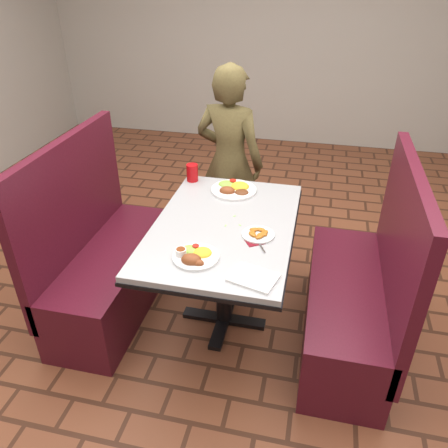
{
  "coord_description": "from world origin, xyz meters",
  "views": [
    {
      "loc": [
        0.48,
        -2.11,
        2.05
      ],
      "look_at": [
        0.0,
        0.0,
        0.75
      ],
      "focal_mm": 35.0,
      "sensor_mm": 36.0,
      "label": 1
    }
  ],
  "objects_px": {
    "near_dinner_plate": "(195,254)",
    "booth_bench_right": "(355,300)",
    "booth_bench_left": "(107,264)",
    "red_tumbler": "(192,173)",
    "far_dinner_plate": "(234,187)",
    "diner_person": "(229,163)",
    "dining_table": "(224,238)",
    "plantain_plate": "(258,234)"
  },
  "relations": [
    {
      "from": "far_dinner_plate",
      "to": "plantain_plate",
      "type": "relative_size",
      "value": 1.65
    },
    {
      "from": "near_dinner_plate",
      "to": "booth_bench_right",
      "type": "bearing_deg",
      "value": 22.78
    },
    {
      "from": "red_tumbler",
      "to": "far_dinner_plate",
      "type": "bearing_deg",
      "value": -16.23
    },
    {
      "from": "dining_table",
      "to": "far_dinner_plate",
      "type": "relative_size",
      "value": 4.04
    },
    {
      "from": "booth_bench_left",
      "to": "diner_person",
      "type": "relative_size",
      "value": 0.81
    },
    {
      "from": "booth_bench_right",
      "to": "near_dinner_plate",
      "type": "distance_m",
      "value": 1.04
    },
    {
      "from": "booth_bench_right",
      "to": "diner_person",
      "type": "xyz_separation_m",
      "value": [
        -0.96,
        0.91,
        0.41
      ]
    },
    {
      "from": "booth_bench_left",
      "to": "booth_bench_right",
      "type": "distance_m",
      "value": 1.6
    },
    {
      "from": "diner_person",
      "to": "far_dinner_plate",
      "type": "xyz_separation_m",
      "value": [
        0.13,
        -0.48,
        0.04
      ]
    },
    {
      "from": "booth_bench_left",
      "to": "diner_person",
      "type": "bearing_deg",
      "value": 55.25
    },
    {
      "from": "booth_bench_right",
      "to": "diner_person",
      "type": "height_order",
      "value": "diner_person"
    },
    {
      "from": "booth_bench_right",
      "to": "far_dinner_plate",
      "type": "height_order",
      "value": "booth_bench_right"
    },
    {
      "from": "booth_bench_left",
      "to": "far_dinner_plate",
      "type": "xyz_separation_m",
      "value": [
        0.77,
        0.43,
        0.45
      ]
    },
    {
      "from": "far_dinner_plate",
      "to": "red_tumbler",
      "type": "height_order",
      "value": "red_tumbler"
    },
    {
      "from": "dining_table",
      "to": "near_dinner_plate",
      "type": "distance_m",
      "value": 0.39
    },
    {
      "from": "far_dinner_plate",
      "to": "booth_bench_right",
      "type": "bearing_deg",
      "value": -27.51
    },
    {
      "from": "dining_table",
      "to": "near_dinner_plate",
      "type": "bearing_deg",
      "value": -100.93
    },
    {
      "from": "dining_table",
      "to": "diner_person",
      "type": "distance_m",
      "value": 0.93
    },
    {
      "from": "dining_table",
      "to": "plantain_plate",
      "type": "bearing_deg",
      "value": -20.6
    },
    {
      "from": "plantain_plate",
      "to": "red_tumbler",
      "type": "height_order",
      "value": "red_tumbler"
    },
    {
      "from": "booth_bench_left",
      "to": "red_tumbler",
      "type": "bearing_deg",
      "value": 48.92
    },
    {
      "from": "far_dinner_plate",
      "to": "red_tumbler",
      "type": "xyz_separation_m",
      "value": [
        -0.31,
        0.09,
        0.03
      ]
    },
    {
      "from": "far_dinner_plate",
      "to": "plantain_plate",
      "type": "height_order",
      "value": "far_dinner_plate"
    },
    {
      "from": "far_dinner_plate",
      "to": "diner_person",
      "type": "bearing_deg",
      "value": 105.66
    },
    {
      "from": "booth_bench_right",
      "to": "near_dinner_plate",
      "type": "height_order",
      "value": "booth_bench_right"
    },
    {
      "from": "booth_bench_left",
      "to": "near_dinner_plate",
      "type": "xyz_separation_m",
      "value": [
        0.73,
        -0.36,
        0.45
      ]
    },
    {
      "from": "far_dinner_plate",
      "to": "red_tumbler",
      "type": "bearing_deg",
      "value": 163.77
    },
    {
      "from": "booth_bench_right",
      "to": "far_dinner_plate",
      "type": "bearing_deg",
      "value": 152.49
    },
    {
      "from": "dining_table",
      "to": "booth_bench_right",
      "type": "xyz_separation_m",
      "value": [
        0.8,
        0.0,
        -0.32
      ]
    },
    {
      "from": "diner_person",
      "to": "near_dinner_plate",
      "type": "height_order",
      "value": "diner_person"
    },
    {
      "from": "diner_person",
      "to": "red_tumbler",
      "type": "bearing_deg",
      "value": 77.35
    },
    {
      "from": "booth_bench_right",
      "to": "plantain_plate",
      "type": "bearing_deg",
      "value": -172.27
    },
    {
      "from": "dining_table",
      "to": "diner_person",
      "type": "bearing_deg",
      "value": 100.27
    },
    {
      "from": "diner_person",
      "to": "red_tumbler",
      "type": "xyz_separation_m",
      "value": [
        -0.18,
        -0.39,
        0.07
      ]
    },
    {
      "from": "near_dinner_plate",
      "to": "far_dinner_plate",
      "type": "bearing_deg",
      "value": 87.12
    },
    {
      "from": "far_dinner_plate",
      "to": "near_dinner_plate",
      "type": "bearing_deg",
      "value": -92.88
    },
    {
      "from": "booth_bench_left",
      "to": "diner_person",
      "type": "xyz_separation_m",
      "value": [
        0.63,
        0.91,
        0.41
      ]
    },
    {
      "from": "dining_table",
      "to": "booth_bench_left",
      "type": "distance_m",
      "value": 0.86
    },
    {
      "from": "dining_table",
      "to": "red_tumbler",
      "type": "bearing_deg",
      "value": 123.27
    },
    {
      "from": "near_dinner_plate",
      "to": "plantain_plate",
      "type": "distance_m",
      "value": 0.4
    },
    {
      "from": "diner_person",
      "to": "booth_bench_left",
      "type": "bearing_deg",
      "value": 67.07
    },
    {
      "from": "booth_bench_left",
      "to": "red_tumbler",
      "type": "relative_size",
      "value": 10.13
    }
  ]
}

